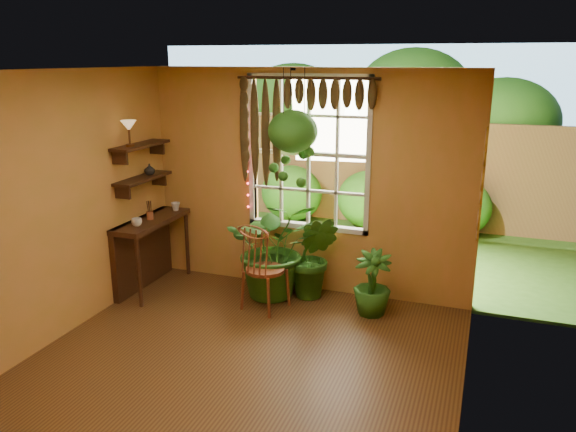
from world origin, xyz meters
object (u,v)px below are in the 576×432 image
at_px(potted_plant_left, 275,247).
at_px(counter_ledge, 145,245).
at_px(potted_plant_mid, 314,257).
at_px(windsor_chair, 264,281).
at_px(hanging_basket, 293,137).

bearing_deg(potted_plant_left, counter_ledge, -170.02).
bearing_deg(counter_ledge, potted_plant_left, 9.98).
xyz_separation_m(counter_ledge, potted_plant_mid, (2.08, 0.39, -0.04)).
distance_m(windsor_chair, potted_plant_mid, 0.69).
bearing_deg(windsor_chair, potted_plant_mid, 63.75).
bearing_deg(potted_plant_mid, counter_ledge, -169.43).
distance_m(windsor_chair, potted_plant_left, 0.48).
bearing_deg(hanging_basket, counter_ledge, -167.44).
height_order(windsor_chair, potted_plant_mid, windsor_chair).
bearing_deg(windsor_chair, potted_plant_left, 107.33).
distance_m(counter_ledge, windsor_chair, 1.65).
height_order(potted_plant_mid, hanging_basket, hanging_basket).
distance_m(counter_ledge, potted_plant_mid, 2.11).
relative_size(counter_ledge, hanging_basket, 0.90).
xyz_separation_m(potted_plant_left, potted_plant_mid, (0.46, 0.10, -0.10)).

